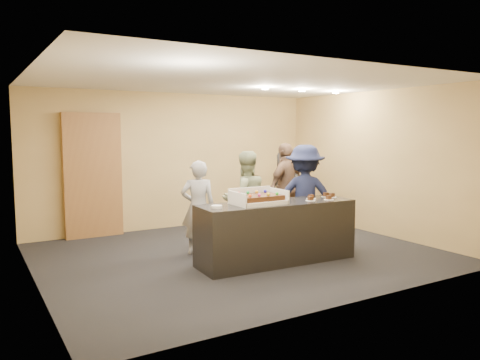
% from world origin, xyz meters
% --- Properties ---
extents(room, '(6.04, 6.00, 2.70)m').
position_xyz_m(room, '(0.00, 0.00, 1.35)').
color(room, black).
rests_on(room, ground).
extents(serving_counter, '(2.43, 0.81, 0.90)m').
position_xyz_m(serving_counter, '(0.23, -0.69, 0.45)').
color(serving_counter, black).
rests_on(serving_counter, floor).
extents(storage_cabinet, '(1.03, 0.15, 2.28)m').
position_xyz_m(storage_cabinet, '(-1.70, 2.41, 1.14)').
color(storage_cabinet, brown).
rests_on(storage_cabinet, floor).
extents(cake_box, '(0.74, 0.51, 0.22)m').
position_xyz_m(cake_box, '(-0.09, -0.66, 0.95)').
color(cake_box, white).
rests_on(cake_box, serving_counter).
extents(sheet_cake, '(0.63, 0.43, 0.12)m').
position_xyz_m(sheet_cake, '(-0.09, -0.69, 1.00)').
color(sheet_cake, '#331B0B').
rests_on(sheet_cake, cake_box).
extents(plate_stack, '(0.15, 0.15, 0.04)m').
position_xyz_m(plate_stack, '(-0.78, -0.70, 0.92)').
color(plate_stack, white).
rests_on(plate_stack, serving_counter).
extents(slice_a, '(0.15, 0.15, 0.07)m').
position_xyz_m(slice_a, '(0.75, -0.83, 0.92)').
color(slice_a, white).
rests_on(slice_a, serving_counter).
extents(slice_b, '(0.15, 0.15, 0.07)m').
position_xyz_m(slice_b, '(0.88, -0.68, 0.92)').
color(slice_b, white).
rests_on(slice_b, serving_counter).
extents(slice_c, '(0.15, 0.15, 0.07)m').
position_xyz_m(slice_c, '(1.06, -0.88, 0.92)').
color(slice_c, white).
rests_on(slice_c, serving_counter).
extents(slice_d, '(0.15, 0.15, 0.07)m').
position_xyz_m(slice_d, '(1.24, -0.61, 0.92)').
color(slice_d, white).
rests_on(slice_d, serving_counter).
extents(slice_e, '(0.15, 0.15, 0.07)m').
position_xyz_m(slice_e, '(1.28, -0.71, 0.92)').
color(slice_e, white).
rests_on(slice_e, serving_counter).
extents(person_server_grey, '(0.64, 0.53, 1.49)m').
position_xyz_m(person_server_grey, '(-0.57, 0.33, 0.74)').
color(person_server_grey, '#95969A').
rests_on(person_server_grey, floor).
extents(person_sage_man, '(0.86, 0.71, 1.62)m').
position_xyz_m(person_sage_man, '(0.27, 0.28, 0.81)').
color(person_sage_man, gray).
rests_on(person_sage_man, floor).
extents(person_navy_man, '(1.28, 1.15, 1.72)m').
position_xyz_m(person_navy_man, '(1.11, -0.24, 0.86)').
color(person_navy_man, '#151B39').
rests_on(person_navy_man, floor).
extents(person_brown_extra, '(1.09, 0.72, 1.72)m').
position_xyz_m(person_brown_extra, '(1.57, 0.91, 0.86)').
color(person_brown_extra, brown).
rests_on(person_brown_extra, floor).
extents(person_dark_suit, '(0.85, 0.61, 1.60)m').
position_xyz_m(person_dark_suit, '(1.70, 1.06, 0.80)').
color(person_dark_suit, '#26272B').
rests_on(person_dark_suit, floor).
extents(ceiling_spotlights, '(1.72, 0.12, 0.03)m').
position_xyz_m(ceiling_spotlights, '(1.60, 0.50, 2.67)').
color(ceiling_spotlights, '#FFEAC6').
rests_on(ceiling_spotlights, ceiling).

